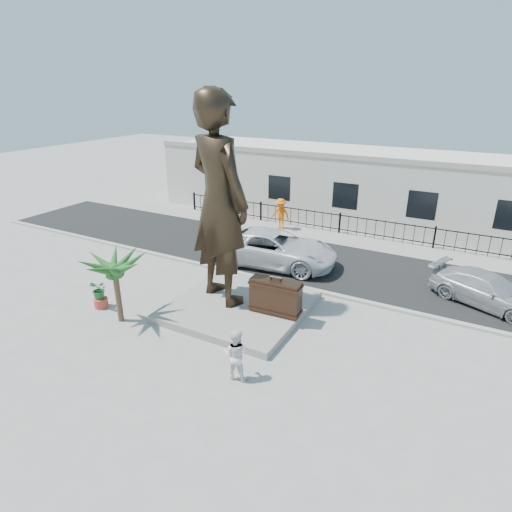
{
  "coord_description": "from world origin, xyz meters",
  "views": [
    {
      "loc": [
        7.48,
        -11.76,
        8.65
      ],
      "look_at": [
        0.0,
        2.0,
        2.3
      ],
      "focal_mm": 30.0,
      "sensor_mm": 36.0,
      "label": 1
    }
  ],
  "objects": [
    {
      "name": "palm_tree",
      "position": [
        -4.14,
        -1.46,
        0.0
      ],
      "size": [
        1.8,
        1.8,
        3.2
      ],
      "primitive_type": null,
      "color": "#1E521D",
      "rests_on": "ground"
    },
    {
      "name": "planter",
      "position": [
        -5.66,
        -1.05,
        0.2
      ],
      "size": [
        0.56,
        0.56,
        0.4
      ],
      "primitive_type": "cylinder",
      "color": "#BE3E32",
      "rests_on": "ground"
    },
    {
      "name": "suitcase",
      "position": [
        1.12,
        1.51,
        1.0
      ],
      "size": [
        2.01,
        0.74,
        1.39
      ],
      "primitive_type": "cube",
      "rotation": [
        0.0,
        0.0,
        0.05
      ],
      "color": "#332115",
      "rests_on": "plinth"
    },
    {
      "name": "car_silver",
      "position": [
        8.33,
        6.79,
        0.68
      ],
      "size": [
        4.97,
        3.47,
        1.34
      ],
      "primitive_type": "imported",
      "rotation": [
        0.0,
        0.0,
        1.18
      ],
      "color": "#A6A8AB",
      "rests_on": "street"
    },
    {
      "name": "worker",
      "position": [
        -3.54,
        11.76,
        1.0
      ],
      "size": [
        1.35,
        0.88,
        1.96
      ],
      "primitive_type": "imported",
      "rotation": [
        0.0,
        0.0,
        -0.12
      ],
      "color": "orange",
      "rests_on": "far_sidewalk"
    },
    {
      "name": "street",
      "position": [
        0.0,
        8.0,
        0.01
      ],
      "size": [
        40.0,
        7.0,
        0.01
      ],
      "primitive_type": "cube",
      "color": "black",
      "rests_on": "ground"
    },
    {
      "name": "tourist",
      "position": [
        1.62,
        -2.29,
        0.85
      ],
      "size": [
        0.91,
        0.76,
        1.7
      ],
      "primitive_type": "imported",
      "rotation": [
        0.0,
        0.0,
        3.29
      ],
      "color": "white",
      "rests_on": "ground"
    },
    {
      "name": "car_white",
      "position": [
        -1.36,
        6.44,
        0.89
      ],
      "size": [
        6.65,
        3.66,
        1.76
      ],
      "primitive_type": "imported",
      "rotation": [
        0.0,
        0.0,
        1.69
      ],
      "color": "silver",
      "rests_on": "street"
    },
    {
      "name": "shrub",
      "position": [
        -5.66,
        -1.05,
        0.81
      ],
      "size": [
        0.84,
        0.76,
        0.82
      ],
      "primitive_type": "imported",
      "rotation": [
        0.0,
        0.0,
        -0.19
      ],
      "color": "#1E5D28",
      "rests_on": "planter"
    },
    {
      "name": "fence",
      "position": [
        0.0,
        12.8,
        0.6
      ],
      "size": [
        22.0,
        0.1,
        1.2
      ],
      "primitive_type": "cube",
      "color": "black",
      "rests_on": "ground"
    },
    {
      "name": "statue",
      "position": [
        -1.42,
        1.64,
        4.43
      ],
      "size": [
        3.53,
        2.94,
        8.27
      ],
      "primitive_type": "imported",
      "rotation": [
        0.0,
        0.0,
        2.77
      ],
      "color": "black",
      "rests_on": "plinth"
    },
    {
      "name": "building",
      "position": [
        0.0,
        17.0,
        2.2
      ],
      "size": [
        28.0,
        7.0,
        4.4
      ],
      "primitive_type": "cube",
      "color": "silver",
      "rests_on": "ground"
    },
    {
      "name": "far_sidewalk",
      "position": [
        0.0,
        12.0,
        0.01
      ],
      "size": [
        40.0,
        2.5,
        0.02
      ],
      "primitive_type": "cube",
      "color": "#9E9991",
      "rests_on": "ground"
    },
    {
      "name": "curb",
      "position": [
        0.0,
        4.5,
        0.06
      ],
      "size": [
        40.0,
        0.25,
        0.12
      ],
      "primitive_type": "cube",
      "color": "#A5A399",
      "rests_on": "ground"
    },
    {
      "name": "plinth",
      "position": [
        -0.5,
        1.5,
        0.15
      ],
      "size": [
        5.2,
        5.2,
        0.3
      ],
      "primitive_type": "cube",
      "color": "gray",
      "rests_on": "ground"
    },
    {
      "name": "ground",
      "position": [
        0.0,
        0.0,
        0.0
      ],
      "size": [
        100.0,
        100.0,
        0.0
      ],
      "primitive_type": "plane",
      "color": "#9E9991",
      "rests_on": "ground"
    }
  ]
}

